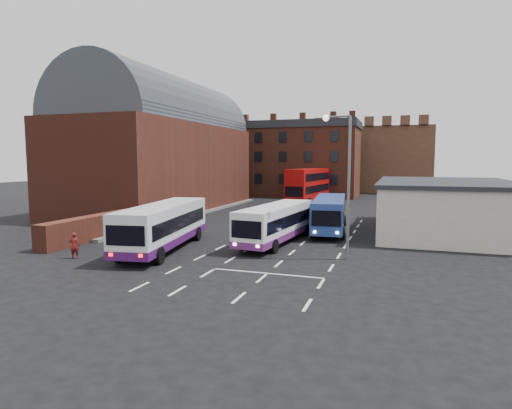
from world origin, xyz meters
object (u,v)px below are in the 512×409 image
(bus_blue, at_px, (330,212))
(pedestrian_beige, at_px, (120,244))
(pedestrian_red, at_px, (74,245))
(bus_white_outbound, at_px, (164,223))
(bus_red_double, at_px, (309,185))
(bus_white_inbound, at_px, (276,221))
(street_lamp, at_px, (344,173))

(bus_blue, distance_m, pedestrian_beige, 17.35)
(bus_blue, height_order, pedestrian_red, bus_blue)
(bus_white_outbound, relative_size, bus_red_double, 0.93)
(bus_white_outbound, distance_m, bus_white_inbound, 7.87)
(bus_white_outbound, distance_m, bus_blue, 14.20)
(bus_white_outbound, distance_m, bus_red_double, 34.28)
(bus_white_inbound, height_order, bus_red_double, bus_red_double)
(bus_blue, relative_size, pedestrian_red, 6.60)
(bus_white_outbound, xyz_separation_m, bus_white_inbound, (6.44, 4.51, -0.17))
(bus_white_outbound, distance_m, pedestrian_beige, 3.40)
(bus_white_inbound, relative_size, bus_blue, 0.96)
(bus_blue, xyz_separation_m, pedestrian_red, (-13.07, -14.72, -0.87))
(pedestrian_red, bearing_deg, bus_white_outbound, -150.59)
(bus_blue, height_order, pedestrian_beige, bus_blue)
(bus_white_outbound, bearing_deg, pedestrian_beige, -121.41)
(bus_white_inbound, xyz_separation_m, bus_red_double, (-3.72, 29.65, 0.91))
(bus_white_inbound, bearing_deg, bus_blue, -109.23)
(bus_red_double, xyz_separation_m, pedestrian_red, (-6.50, -38.15, -1.72))
(bus_white_inbound, bearing_deg, pedestrian_beige, 49.88)
(bus_blue, xyz_separation_m, bus_red_double, (-6.57, 23.43, 0.86))
(bus_blue, bearing_deg, pedestrian_red, 42.29)
(bus_white_outbound, bearing_deg, pedestrian_red, -142.90)
(pedestrian_red, bearing_deg, street_lamp, -179.09)
(bus_white_outbound, xyz_separation_m, street_lamp, (11.59, 1.00, 3.42))
(bus_red_double, height_order, pedestrian_red, bus_red_double)
(bus_red_double, bearing_deg, pedestrian_red, 87.16)
(bus_white_outbound, height_order, bus_white_inbound, bus_white_outbound)
(bus_white_inbound, height_order, bus_blue, bus_blue)
(bus_blue, relative_size, pedestrian_beige, 5.96)
(pedestrian_red, bearing_deg, pedestrian_beige, -176.83)
(bus_blue, distance_m, bus_red_double, 24.34)
(street_lamp, bearing_deg, bus_blue, 103.33)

